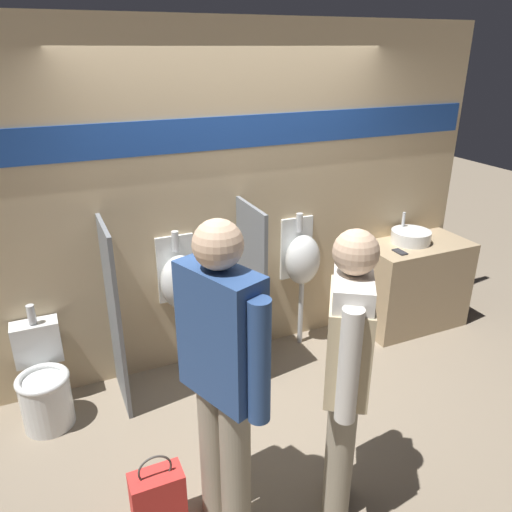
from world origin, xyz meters
TOP-DOWN VIEW (x-y plane):
  - ground_plane at (0.00, 0.00)m, footprint 16.00×16.00m
  - display_wall at (0.00, 0.60)m, footprint 4.45×0.07m
  - sink_counter at (1.68, 0.31)m, footprint 0.98×0.53m
  - sink_basin at (1.63, 0.36)m, footprint 0.36×0.36m
  - cell_phone at (1.39, 0.20)m, footprint 0.07×0.14m
  - divider_near_counter at (-1.05, 0.30)m, footprint 0.03×0.54m
  - divider_mid at (0.02, 0.30)m, footprint 0.03×0.54m
  - urinal_near_counter at (-0.52, 0.45)m, footprint 0.31×0.25m
  - urinal_far at (0.56, 0.45)m, footprint 0.31×0.25m
  - toilet at (-1.59, 0.28)m, footprint 0.36×0.52m
  - person_in_vest at (-0.08, -1.17)m, footprint 0.43×0.52m
  - person_with_lanyard at (-0.71, -1.01)m, footprint 0.35×0.59m
  - shopping_bag at (-1.07, -0.91)m, footprint 0.29×0.16m

SIDE VIEW (x-z plane):
  - ground_plane at x=0.00m, z-range 0.00..0.00m
  - shopping_bag at x=-1.07m, z-range -0.06..0.45m
  - toilet at x=-1.59m, z-range -0.13..0.71m
  - sink_counter at x=1.68m, z-range 0.00..0.83m
  - divider_near_counter at x=-1.05m, z-range 0.00..1.41m
  - divider_mid at x=0.02m, z-range 0.00..1.41m
  - urinal_near_counter at x=-0.52m, z-range 0.21..1.41m
  - urinal_far at x=0.56m, z-range 0.21..1.41m
  - cell_phone at x=1.39m, z-range 0.83..0.84m
  - sink_basin at x=1.63m, z-range 0.76..1.02m
  - person_with_lanyard at x=-0.71m, z-range 0.09..1.89m
  - person_in_vest at x=-0.08m, z-range 0.14..1.85m
  - display_wall at x=0.00m, z-range 0.01..2.71m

